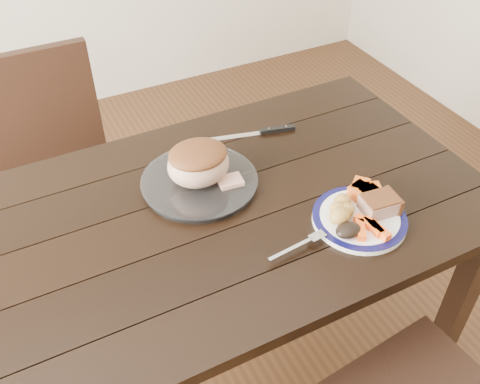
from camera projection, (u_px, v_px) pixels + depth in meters
name	position (u px, v px, depth m)	size (l,w,h in m)	color
ground	(219.00, 356.00, 2.00)	(4.00, 4.00, 0.00)	#472B16
dining_table	(213.00, 233.00, 1.57)	(1.61, 0.91, 0.75)	black
chair_far	(58.00, 161.00, 2.04)	(0.42, 0.43, 0.93)	black
dinner_plate	(359.00, 219.00, 1.46)	(0.26, 0.26, 0.02)	white
plate_rim	(360.00, 217.00, 1.46)	(0.26, 0.26, 0.02)	#0C0B3A
serving_platter	(200.00, 183.00, 1.58)	(0.34, 0.34, 0.02)	white
pork_slice	(379.00, 205.00, 1.46)	(0.09, 0.07, 0.04)	#A87666
roasted_potatoes	(341.00, 210.00, 1.44)	(0.10, 0.10, 0.05)	gold
carrot_batons	(370.00, 227.00, 1.41)	(0.08, 0.11, 0.02)	#FF5915
pumpkin_wedges	(365.00, 191.00, 1.50)	(0.09, 0.10, 0.04)	orange
dark_mushroom	(348.00, 230.00, 1.39)	(0.07, 0.05, 0.03)	black
fork	(301.00, 244.00, 1.38)	(0.18, 0.04, 0.00)	silver
roast_joint	(198.00, 165.00, 1.54)	(0.18, 0.16, 0.12)	tan
cut_slice	(230.00, 182.00, 1.56)	(0.07, 0.06, 0.02)	tan
carving_knife	(266.00, 131.00, 1.79)	(0.32, 0.09, 0.01)	silver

